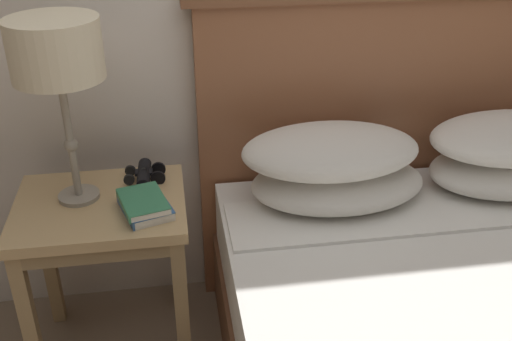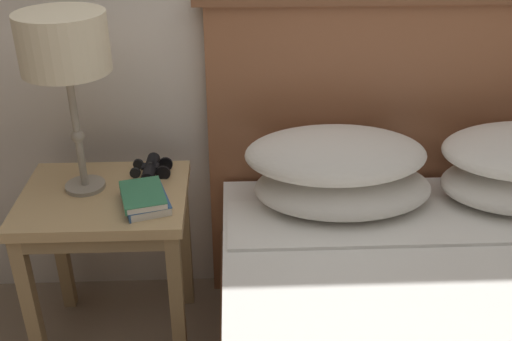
{
  "view_description": "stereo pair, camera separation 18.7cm",
  "coord_description": "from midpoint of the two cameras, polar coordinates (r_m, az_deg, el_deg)",
  "views": [
    {
      "loc": [
        -0.41,
        -1.07,
        1.6
      ],
      "look_at": [
        -0.16,
        0.56,
        0.71
      ],
      "focal_mm": 42.0,
      "sensor_mm": 36.0,
      "label": 1
    },
    {
      "loc": [
        -0.23,
        -1.09,
        1.6
      ],
      "look_at": [
        -0.16,
        0.56,
        0.71
      ],
      "focal_mm": 42.0,
      "sensor_mm": 36.0,
      "label": 2
    }
  ],
  "objects": [
    {
      "name": "book_stacked_on_top",
      "position": [
        1.88,
        -8.02,
        -2.39
      ],
      "size": [
        0.17,
        0.21,
        0.02
      ],
      "color": "silver",
      "rests_on": "book_on_nightstand"
    },
    {
      "name": "nightstand",
      "position": [
        2.04,
        -11.5,
        -4.53
      ],
      "size": [
        0.54,
        0.44,
        0.61
      ],
      "color": "tan",
      "rests_on": "ground_plane"
    },
    {
      "name": "book_on_nightstand",
      "position": [
        1.89,
        -7.78,
        -2.95
      ],
      "size": [
        0.18,
        0.22,
        0.03
      ],
      "color": "silver",
      "rests_on": "nightstand"
    },
    {
      "name": "binoculars_pair",
      "position": [
        2.07,
        -7.43,
        0.14
      ],
      "size": [
        0.14,
        0.16,
        0.05
      ],
      "color": "black",
      "rests_on": "nightstand"
    },
    {
      "name": "table_lamp",
      "position": [
        1.85,
        -15.06,
        11.2
      ],
      "size": [
        0.27,
        0.27,
        0.58
      ],
      "color": "gray",
      "rests_on": "nightstand"
    }
  ]
}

